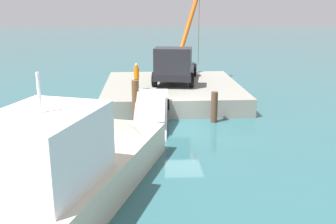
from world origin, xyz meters
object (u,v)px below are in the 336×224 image
dock_worker (137,77)px  crane_truck (176,64)px  moored_yacht (86,172)px  salvaged_car (151,117)px

dock_worker → crane_truck: bearing=130.6°
crane_truck → dock_worker: bearing=-49.4°
crane_truck → moored_yacht: size_ratio=0.62×
salvaged_car → moored_yacht: 7.34m
dock_worker → salvaged_car: dock_worker is taller
dock_worker → moored_yacht: 12.06m
salvaged_car → moored_yacht: size_ratio=0.30×
crane_truck → dock_worker: (2.37, -2.76, -0.46)m
crane_truck → salvaged_car: (7.33, -1.94, -1.79)m
salvaged_car → moored_yacht: moored_yacht is taller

